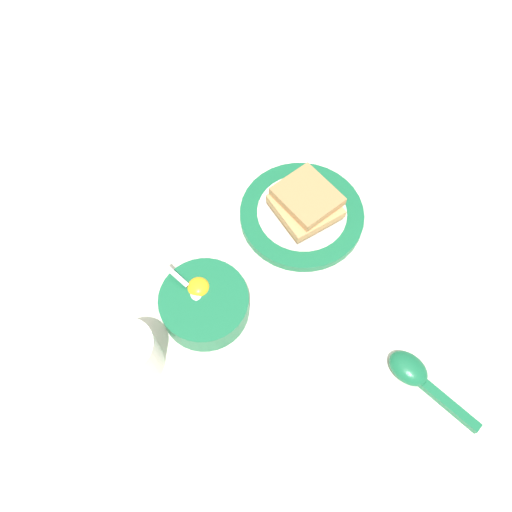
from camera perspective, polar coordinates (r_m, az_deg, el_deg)
ground_plane at (r=0.77m, az=3.66°, el=-3.89°), size 3.00×3.00×0.00m
egg_bowl at (r=0.74m, az=-5.90°, el=-5.42°), size 0.13×0.13×0.07m
toast_plate at (r=0.83m, az=5.24°, el=4.73°), size 0.20×0.20×0.02m
toast_sandwich at (r=0.80m, az=5.62°, el=6.00°), size 0.13×0.12×0.05m
soup_spoon at (r=0.75m, az=17.78°, el=-12.82°), size 0.13×0.12×0.03m
drinking_cup at (r=0.71m, az=-13.99°, el=-10.81°), size 0.07×0.07×0.09m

